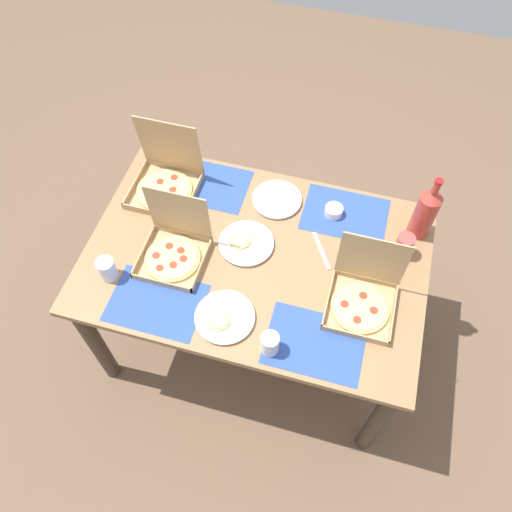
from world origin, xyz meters
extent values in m
plane|color=brown|center=(0.00, 0.00, 0.00)|extent=(6.00, 6.00, 0.00)
cylinder|color=#3F3328|center=(-0.63, -0.40, 0.35)|extent=(0.07, 0.07, 0.70)
cylinder|color=#3F3328|center=(0.63, -0.40, 0.35)|extent=(0.07, 0.07, 0.70)
cylinder|color=#3F3328|center=(-0.63, 0.40, 0.35)|extent=(0.07, 0.07, 0.70)
cylinder|color=#3F3328|center=(0.63, 0.40, 0.35)|extent=(0.07, 0.07, 0.70)
cube|color=#936D47|center=(0.00, 0.00, 0.72)|extent=(1.39, 0.92, 0.03)
cube|color=#2D4C9E|center=(-0.31, -0.31, 0.73)|extent=(0.36, 0.26, 0.00)
cube|color=#2D4C9E|center=(0.31, -0.31, 0.73)|extent=(0.36, 0.26, 0.00)
cube|color=#2D4C9E|center=(-0.31, 0.31, 0.73)|extent=(0.36, 0.26, 0.00)
cube|color=#2D4C9E|center=(0.31, 0.31, 0.73)|extent=(0.36, 0.26, 0.00)
cube|color=tan|center=(-0.32, -0.11, 0.73)|extent=(0.26, 0.26, 0.01)
cube|color=tan|center=(-0.44, -0.11, 0.75)|extent=(0.01, 0.26, 0.03)
cube|color=tan|center=(-0.19, -0.11, 0.75)|extent=(0.01, 0.26, 0.03)
cube|color=tan|center=(-0.32, -0.24, 0.75)|extent=(0.26, 0.01, 0.03)
cube|color=tan|center=(-0.32, 0.01, 0.75)|extent=(0.26, 0.01, 0.03)
cylinder|color=#E0B76B|center=(-0.32, -0.11, 0.74)|extent=(0.23, 0.23, 0.01)
cylinder|color=#EFD67F|center=(-0.32, -0.11, 0.75)|extent=(0.20, 0.20, 0.00)
cylinder|color=red|center=(-0.27, -0.11, 0.75)|extent=(0.03, 0.03, 0.00)
cylinder|color=red|center=(-0.30, -0.07, 0.75)|extent=(0.03, 0.03, 0.00)
cylinder|color=red|center=(-0.35, -0.06, 0.75)|extent=(0.03, 0.03, 0.00)
cylinder|color=red|center=(-0.39, -0.12, 0.75)|extent=(0.03, 0.03, 0.00)
cylinder|color=red|center=(-0.35, -0.17, 0.75)|extent=(0.03, 0.03, 0.00)
cylinder|color=red|center=(-0.30, -0.14, 0.75)|extent=(0.03, 0.03, 0.00)
cube|color=tan|center=(-0.32, 0.01, 0.89)|extent=(0.26, 0.02, 0.26)
cube|color=tan|center=(0.45, -0.13, 0.73)|extent=(0.25, 0.25, 0.01)
cube|color=tan|center=(0.32, -0.13, 0.75)|extent=(0.01, 0.25, 0.03)
cube|color=tan|center=(0.57, -0.13, 0.75)|extent=(0.01, 0.25, 0.03)
cube|color=tan|center=(0.45, -0.25, 0.75)|extent=(0.25, 0.01, 0.03)
cube|color=tan|center=(0.45, 0.00, 0.75)|extent=(0.25, 0.01, 0.03)
cylinder|color=#E0B76B|center=(0.45, -0.13, 0.74)|extent=(0.22, 0.22, 0.01)
cylinder|color=#EFD67F|center=(0.45, -0.13, 0.75)|extent=(0.20, 0.20, 0.00)
cylinder|color=red|center=(0.50, -0.13, 0.75)|extent=(0.03, 0.03, 0.00)
cylinder|color=red|center=(0.45, -0.08, 0.75)|extent=(0.03, 0.03, 0.00)
cylinder|color=red|center=(0.39, -0.13, 0.75)|extent=(0.03, 0.03, 0.00)
cylinder|color=red|center=(0.44, -0.19, 0.75)|extent=(0.03, 0.03, 0.00)
cube|color=tan|center=(0.45, 0.00, 0.89)|extent=(0.25, 0.01, 0.25)
cube|color=tan|center=(-0.48, 0.22, 0.73)|extent=(0.28, 0.28, 0.01)
cube|color=tan|center=(-0.62, 0.22, 0.75)|extent=(0.01, 0.28, 0.03)
cube|color=tan|center=(-0.35, 0.22, 0.75)|extent=(0.01, 0.28, 0.03)
cube|color=tan|center=(-0.48, 0.08, 0.75)|extent=(0.28, 0.01, 0.03)
cube|color=tan|center=(-0.48, 0.35, 0.75)|extent=(0.28, 0.01, 0.03)
cylinder|color=#E0B76B|center=(-0.48, 0.22, 0.74)|extent=(0.25, 0.25, 0.01)
cylinder|color=#EFD67F|center=(-0.48, 0.22, 0.75)|extent=(0.22, 0.22, 0.00)
cylinder|color=red|center=(-0.44, 0.22, 0.75)|extent=(0.03, 0.03, 0.00)
cylinder|color=red|center=(-0.46, 0.29, 0.75)|extent=(0.03, 0.03, 0.00)
cylinder|color=red|center=(-0.52, 0.25, 0.75)|extent=(0.03, 0.03, 0.00)
cylinder|color=red|center=(-0.54, 0.18, 0.75)|extent=(0.03, 0.03, 0.00)
cylinder|color=red|center=(-0.47, 0.14, 0.75)|extent=(0.03, 0.03, 0.00)
cube|color=tan|center=(-0.48, 0.34, 0.91)|extent=(0.28, 0.04, 0.28)
cylinder|color=white|center=(-0.04, -0.30, 0.74)|extent=(0.22, 0.22, 0.01)
cylinder|color=white|center=(-0.04, -0.30, 0.74)|extent=(0.23, 0.23, 0.01)
cylinder|color=#E0B76B|center=(-0.05, -0.33, 0.75)|extent=(0.09, 0.09, 0.01)
cylinder|color=#EFD67F|center=(-0.05, -0.33, 0.76)|extent=(0.08, 0.08, 0.00)
cylinder|color=white|center=(0.01, 0.30, 0.74)|extent=(0.21, 0.21, 0.01)
cylinder|color=white|center=(0.01, 0.30, 0.74)|extent=(0.22, 0.22, 0.01)
cylinder|color=white|center=(-0.05, 0.04, 0.74)|extent=(0.22, 0.22, 0.01)
cylinder|color=white|center=(-0.05, 0.04, 0.74)|extent=(0.23, 0.23, 0.01)
cylinder|color=#E0B76B|center=(-0.08, 0.05, 0.75)|extent=(0.09, 0.09, 0.01)
cylinder|color=#EFD67F|center=(-0.08, 0.05, 0.76)|extent=(0.08, 0.08, 0.00)
cylinder|color=#B2382D|center=(0.62, 0.30, 0.84)|extent=(0.09, 0.09, 0.22)
cone|color=#B2382D|center=(0.62, 0.30, 0.97)|extent=(0.09, 0.09, 0.04)
cylinder|color=#B2382D|center=(0.62, 0.30, 1.01)|extent=(0.03, 0.03, 0.06)
cylinder|color=red|center=(0.62, 0.30, 1.05)|extent=(0.03, 0.03, 0.01)
cylinder|color=#BF4742|center=(0.57, 0.18, 0.78)|extent=(0.07, 0.07, 0.11)
cylinder|color=silver|center=(-0.54, -0.25, 0.78)|extent=(0.07, 0.07, 0.10)
cylinder|color=silver|center=(0.49, 0.09, 0.79)|extent=(0.07, 0.07, 0.11)
cylinder|color=silver|center=(0.16, -0.38, 0.78)|extent=(0.07, 0.07, 0.09)
cylinder|color=white|center=(0.26, 0.30, 0.75)|extent=(0.08, 0.08, 0.04)
cube|color=#B7B7BC|center=(0.25, 0.10, 0.73)|extent=(0.11, 0.17, 0.00)
camera|label=1|loc=(0.31, -1.11, 2.49)|focal=36.20mm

